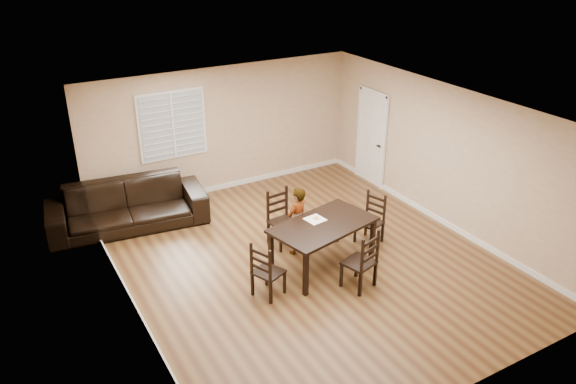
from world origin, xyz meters
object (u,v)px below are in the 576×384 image
(chair_left, at_px, (264,274))
(donut, at_px, (316,218))
(chair_near, at_px, (280,219))
(sofa, at_px, (127,206))
(child, at_px, (297,221))
(dining_table, at_px, (323,228))
(chair_far, at_px, (365,264))
(chair_right, at_px, (373,219))

(chair_left, distance_m, donut, 1.42)
(chair_near, height_order, sofa, chair_near)
(child, bearing_deg, chair_left, 18.04)
(chair_near, xyz_separation_m, chair_left, (-1.05, -1.39, -0.04))
(chair_left, height_order, donut, chair_left)
(chair_near, xyz_separation_m, child, (0.09, -0.47, 0.15))
(dining_table, height_order, chair_left, chair_left)
(chair_far, height_order, child, child)
(chair_right, height_order, donut, chair_right)
(chair_right, bearing_deg, donut, -103.89)
(chair_right, height_order, child, child)
(chair_near, distance_m, child, 0.50)
(chair_near, bearing_deg, dining_table, -84.43)
(chair_far, distance_m, chair_right, 1.60)
(chair_near, distance_m, donut, 0.98)
(sofa, bearing_deg, donut, -42.59)
(chair_right, xyz_separation_m, sofa, (-3.74, 2.76, 0.00))
(chair_near, relative_size, chair_right, 1.11)
(chair_left, bearing_deg, donut, -90.93)
(chair_right, height_order, sofa, chair_right)
(chair_left, relative_size, chair_right, 1.00)
(chair_near, height_order, child, child)
(chair_far, bearing_deg, chair_right, -148.73)
(dining_table, relative_size, chair_right, 2.04)
(dining_table, xyz_separation_m, child, (-0.14, 0.62, -0.11))
(child, bearing_deg, chair_near, -100.08)
(chair_near, bearing_deg, sofa, 132.23)
(chair_left, distance_m, sofa, 3.56)
(donut, bearing_deg, chair_right, 4.37)
(chair_far, xyz_separation_m, chair_left, (-1.49, 0.59, -0.04))
(child, bearing_deg, chair_right, 146.27)
(chair_right, relative_size, donut, 9.41)
(chair_far, xyz_separation_m, sofa, (-2.67, 3.96, -0.04))
(donut, bearing_deg, chair_near, 103.03)
(chair_near, xyz_separation_m, chair_far, (0.44, -1.98, -0.01))
(dining_table, height_order, child, child)
(dining_table, bearing_deg, child, 90.00)
(chair_far, relative_size, sofa, 0.35)
(chair_far, height_order, sofa, chair_far)
(chair_right, relative_size, sofa, 0.32)
(dining_table, bearing_deg, chair_left, -179.12)
(child, height_order, donut, child)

